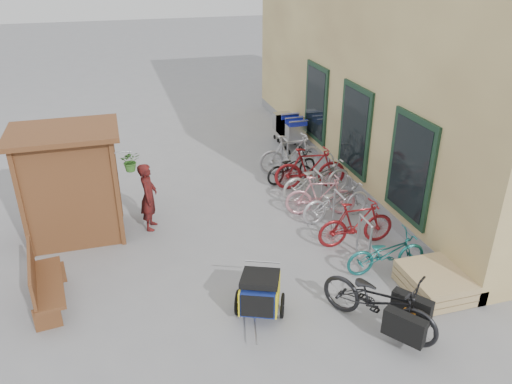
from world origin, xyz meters
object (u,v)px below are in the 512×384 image
object	(u,v)px
kiosk	(65,170)
bike_0	(386,253)
pallet_stack	(434,282)
cargo_bike	(381,301)
bike_7	(291,154)
child_trailer	(260,292)
shopping_carts	(289,127)
bike_1	(356,223)
bench	(42,281)
bike_6	(292,166)
bike_4	(317,178)
bike_3	(321,196)
person_kiosk	(149,197)
bike_5	(310,168)
bike_2	(336,201)

from	to	relation	value
kiosk	bike_0	xyz separation A→B (m)	(5.75, -3.04, -1.14)
pallet_stack	bike_0	size ratio (longest dim) A/B	0.76
kiosk	cargo_bike	distance (m)	6.66
bike_7	bike_0	bearing A→B (deg)	-178.85
child_trailer	shopping_carts	bearing A→B (deg)	89.84
cargo_bike	bike_1	size ratio (longest dim) A/B	1.24
bike_0	bench	bearing A→B (deg)	85.90
kiosk	bench	bearing A→B (deg)	-99.84
bike_0	bike_6	size ratio (longest dim) A/B	1.01
child_trailer	bike_7	bearing A→B (deg)	88.17
kiosk	bike_4	xyz separation A→B (m)	(5.72, 0.33, -1.05)
kiosk	shopping_carts	world-z (taller)	kiosk
kiosk	bike_1	bearing A→B (deg)	-19.38
bike_1	bike_3	xyz separation A→B (m)	(-0.19, 1.42, -0.01)
person_kiosk	bike_7	distance (m)	4.52
person_kiosk	bench	bearing A→B (deg)	153.43
kiosk	bike_7	bearing A→B (deg)	19.30
bike_3	bike_7	world-z (taller)	bike_7
bike_0	bike_5	bearing A→B (deg)	2.56
shopping_carts	bike_2	bearing A→B (deg)	-96.68
kiosk	pallet_stack	distance (m)	7.50
bike_0	shopping_carts	bearing A→B (deg)	-1.81
bike_1	bike_7	size ratio (longest dim) A/B	0.91
bike_0	bike_4	distance (m)	3.37
cargo_bike	bike_3	size ratio (longest dim) A/B	1.26
bike_2	bike_1	bearing A→B (deg)	168.24
shopping_carts	bike_6	bearing A→B (deg)	-107.86
shopping_carts	bike_5	size ratio (longest dim) A/B	0.89
bike_4	bike_5	world-z (taller)	bike_5
bike_0	bike_7	distance (m)	5.01
bike_2	bike_6	bearing A→B (deg)	-1.78
pallet_stack	bike_3	bearing A→B (deg)	104.05
bike_2	bike_4	xyz separation A→B (m)	(0.01, 1.17, 0.05)
shopping_carts	child_trailer	bearing A→B (deg)	-112.92
cargo_bike	bike_0	size ratio (longest dim) A/B	1.30
kiosk	pallet_stack	size ratio (longest dim) A/B	2.08
pallet_stack	bike_0	bearing A→B (deg)	122.08
shopping_carts	bike_1	xyz separation A→B (m)	(-0.64, -5.95, -0.12)
kiosk	cargo_bike	size ratio (longest dim) A/B	1.21
pallet_stack	bike_0	distance (m)	1.00
bike_7	kiosk	bearing A→B (deg)	108.98
child_trailer	bike_3	distance (m)	3.82
person_kiosk	bike_6	distance (m)	4.16
bench	person_kiosk	distance (m)	3.03
bike_0	bike_2	size ratio (longest dim) A/B	0.92
bench	bike_7	distance (m)	7.41
pallet_stack	bike_5	world-z (taller)	bike_5
child_trailer	cargo_bike	distance (m)	1.97
bike_3	kiosk	bearing A→B (deg)	98.61
bike_3	pallet_stack	bearing A→B (deg)	-151.47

